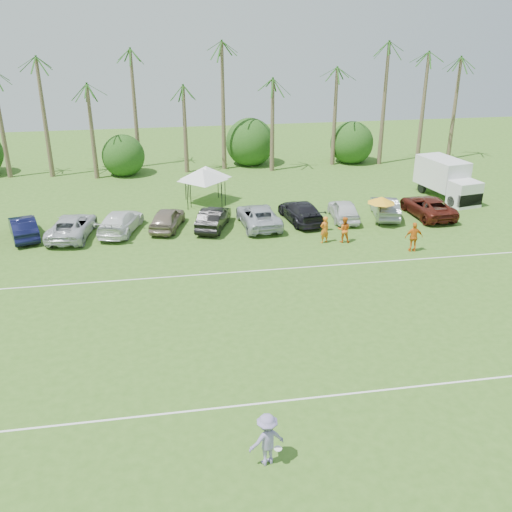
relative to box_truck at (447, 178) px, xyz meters
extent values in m
plane|color=#3B651E|center=(-19.66, -25.30, -1.62)|extent=(120.00, 120.00, 0.00)
cube|color=white|center=(-19.66, -23.30, -1.62)|extent=(80.00, 0.10, 0.01)
cube|color=white|center=(-19.66, -11.30, -1.62)|extent=(80.00, 0.10, 0.01)
cone|color=brown|center=(-31.66, 12.70, 3.38)|extent=(0.44, 0.44, 10.00)
cone|color=brown|center=(-27.66, 12.70, 3.88)|extent=(0.44, 0.44, 11.00)
cone|color=brown|center=(-23.66, 12.70, 2.38)|extent=(0.44, 0.44, 8.00)
cone|color=brown|center=(-19.66, 12.70, 2.88)|extent=(0.44, 0.44, 9.00)
cone|color=brown|center=(-15.66, 12.70, 3.38)|extent=(0.44, 0.44, 10.00)
cone|color=brown|center=(-11.66, 12.70, 3.88)|extent=(0.44, 0.44, 11.00)
cone|color=brown|center=(-6.66, 12.70, 2.38)|extent=(0.44, 0.44, 8.00)
cone|color=brown|center=(-1.66, 12.70, 2.88)|extent=(0.44, 0.44, 9.00)
cone|color=brown|center=(3.34, 12.70, 3.38)|extent=(0.44, 0.44, 10.00)
cone|color=brown|center=(7.34, 12.70, 3.88)|extent=(0.44, 0.44, 11.00)
cylinder|color=brown|center=(-25.66, 13.70, -0.92)|extent=(0.30, 0.30, 1.40)
sphere|color=#194212|center=(-25.66, 13.70, 0.18)|extent=(4.00, 4.00, 4.00)
cylinder|color=brown|center=(-13.66, 13.70, -0.92)|extent=(0.30, 0.30, 1.40)
sphere|color=#194212|center=(-13.66, 13.70, 0.18)|extent=(4.00, 4.00, 4.00)
cylinder|color=brown|center=(-3.66, 13.70, -0.92)|extent=(0.30, 0.30, 1.40)
sphere|color=#194212|center=(-3.66, 13.70, 0.18)|extent=(4.00, 4.00, 4.00)
imported|color=orange|center=(-12.27, -7.70, -0.73)|extent=(0.76, 0.62, 1.78)
imported|color=orange|center=(-11.00, -7.82, -0.77)|extent=(0.97, 0.85, 1.71)
imported|color=orange|center=(-7.22, -10.04, -0.68)|extent=(1.15, 0.58, 1.89)
cube|color=silver|center=(-0.14, 0.73, 0.26)|extent=(3.05, 4.59, 2.30)
cube|color=silver|center=(0.41, -2.17, -0.66)|extent=(2.39, 2.02, 1.93)
cube|color=black|center=(0.54, -2.85, -0.93)|extent=(2.13, 0.67, 0.92)
cube|color=#E5590C|center=(1.00, 0.94, -0.15)|extent=(0.29, 1.45, 0.83)
cylinder|color=black|center=(-0.53, -2.16, -1.21)|extent=(0.43, 0.87, 0.83)
cylinder|color=black|center=(1.28, -1.82, -1.21)|extent=(0.43, 0.87, 0.83)
cylinder|color=black|center=(-1.25, 1.64, -1.21)|extent=(0.43, 0.87, 0.83)
cylinder|color=black|center=(0.56, 1.98, -1.21)|extent=(0.43, 0.87, 0.83)
cylinder|color=black|center=(-20.28, 1.02, -0.68)|extent=(0.06, 0.06, 1.89)
cylinder|color=black|center=(-17.65, 1.02, -0.68)|extent=(0.06, 0.06, 1.89)
cylinder|color=black|center=(-20.28, 3.66, -0.68)|extent=(0.06, 0.06, 1.89)
cylinder|color=black|center=(-17.65, 3.66, -0.68)|extent=(0.06, 0.06, 1.89)
pyramid|color=white|center=(-18.97, 2.34, 1.21)|extent=(4.08, 4.08, 0.95)
cylinder|color=black|center=(-20.55, 0.52, -0.70)|extent=(0.06, 0.06, 1.86)
cylinder|color=black|center=(-17.97, 0.52, -0.70)|extent=(0.06, 0.06, 1.86)
cylinder|color=black|center=(-20.55, 3.10, -0.70)|extent=(0.06, 0.06, 1.86)
cylinder|color=black|center=(-17.97, 3.10, -0.70)|extent=(0.06, 0.06, 1.86)
pyramid|color=silver|center=(-19.26, 1.81, 1.16)|extent=(4.01, 4.01, 0.93)
cylinder|color=black|center=(-7.63, -5.43, -0.66)|extent=(0.05, 0.05, 1.94)
cone|color=#FAA91A|center=(-7.63, -5.43, 0.31)|extent=(1.94, 1.94, 0.44)
imported|color=#877BAF|center=(-19.59, -26.37, -0.67)|extent=(1.37, 0.99, 1.91)
cylinder|color=white|center=(-19.25, -26.54, -0.95)|extent=(0.27, 0.27, 0.03)
imported|color=black|center=(-31.57, -3.51, -0.89)|extent=(2.80, 4.71, 1.47)
imported|color=silver|center=(-28.44, -3.85, -0.89)|extent=(3.19, 5.58, 1.47)
imported|color=white|center=(-25.31, -3.47, -0.89)|extent=(3.36, 5.42, 1.47)
imported|color=gray|center=(-22.18, -3.36, -0.89)|extent=(2.89, 4.62, 1.47)
imported|color=black|center=(-19.05, -3.83, -0.89)|extent=(2.95, 4.72, 1.47)
imported|color=#B5BAC1|center=(-15.92, -3.90, -0.89)|extent=(2.74, 5.41, 1.47)
imported|color=black|center=(-12.79, -3.44, -0.89)|extent=(2.69, 5.28, 1.47)
imported|color=white|center=(-9.66, -3.60, -0.89)|extent=(2.16, 4.46, 1.47)
imported|color=gray|center=(-6.53, -3.55, -0.89)|extent=(2.43, 4.68, 1.47)
imported|color=#551B12|center=(-3.39, -3.91, -0.89)|extent=(2.68, 5.39, 1.47)
camera|label=1|loc=(-22.43, -40.78, 12.13)|focal=40.00mm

